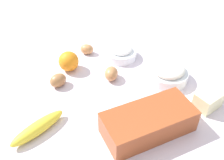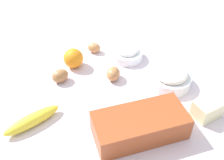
{
  "view_description": "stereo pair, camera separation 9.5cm",
  "coord_description": "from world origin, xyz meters",
  "px_view_note": "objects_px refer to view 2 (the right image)",
  "views": [
    {
      "loc": [
        0.3,
        0.66,
        0.65
      ],
      "look_at": [
        0.0,
        0.0,
        0.04
      ],
      "focal_mm": 41.77,
      "sensor_mm": 36.0,
      "label": 1
    },
    {
      "loc": [
        0.21,
        0.7,
        0.65
      ],
      "look_at": [
        0.0,
        0.0,
        0.04
      ],
      "focal_mm": 41.77,
      "sensor_mm": 36.0,
      "label": 2
    }
  ],
  "objects_px": {
    "loaf_pan": "(140,125)",
    "orange_fruit": "(73,58)",
    "flour_bowl": "(170,77)",
    "egg_loose": "(60,76)",
    "egg_near_butter": "(94,48)",
    "butter_block": "(207,109)",
    "egg_beside_bowl": "(113,74)",
    "banana": "(32,120)",
    "sugar_bowl": "(127,53)"
  },
  "relations": [
    {
      "from": "banana",
      "to": "butter_block",
      "type": "xyz_separation_m",
      "value": [
        -0.55,
        0.13,
        0.01
      ]
    },
    {
      "from": "butter_block",
      "to": "egg_near_butter",
      "type": "xyz_separation_m",
      "value": [
        0.26,
        -0.48,
        -0.01
      ]
    },
    {
      "from": "loaf_pan",
      "to": "banana",
      "type": "bearing_deg",
      "value": -23.89
    },
    {
      "from": "egg_beside_bowl",
      "to": "egg_loose",
      "type": "bearing_deg",
      "value": -13.19
    },
    {
      "from": "loaf_pan",
      "to": "egg_beside_bowl",
      "type": "distance_m",
      "value": 0.28
    },
    {
      "from": "orange_fruit",
      "to": "butter_block",
      "type": "relative_size",
      "value": 0.89
    },
    {
      "from": "butter_block",
      "to": "sugar_bowl",
      "type": "bearing_deg",
      "value": -69.99
    },
    {
      "from": "flour_bowl",
      "to": "butter_block",
      "type": "bearing_deg",
      "value": 103.89
    },
    {
      "from": "flour_bowl",
      "to": "orange_fruit",
      "type": "bearing_deg",
      "value": -33.95
    },
    {
      "from": "egg_near_butter",
      "to": "egg_loose",
      "type": "height_order",
      "value": "egg_loose"
    },
    {
      "from": "sugar_bowl",
      "to": "egg_loose",
      "type": "height_order",
      "value": "sugar_bowl"
    },
    {
      "from": "banana",
      "to": "egg_beside_bowl",
      "type": "bearing_deg",
      "value": -155.22
    },
    {
      "from": "sugar_bowl",
      "to": "egg_loose",
      "type": "xyz_separation_m",
      "value": [
        0.29,
        0.07,
        -0.0
      ]
    },
    {
      "from": "banana",
      "to": "sugar_bowl",
      "type": "bearing_deg",
      "value": -147.56
    },
    {
      "from": "egg_near_butter",
      "to": "egg_loose",
      "type": "relative_size",
      "value": 0.9
    },
    {
      "from": "banana",
      "to": "egg_loose",
      "type": "xyz_separation_m",
      "value": [
        -0.12,
        -0.19,
        0.0
      ]
    },
    {
      "from": "banana",
      "to": "egg_beside_bowl",
      "type": "xyz_separation_m",
      "value": [
        -0.31,
        -0.14,
        0.01
      ]
    },
    {
      "from": "orange_fruit",
      "to": "butter_block",
      "type": "height_order",
      "value": "orange_fruit"
    },
    {
      "from": "flour_bowl",
      "to": "egg_loose",
      "type": "relative_size",
      "value": 2.38
    },
    {
      "from": "loaf_pan",
      "to": "egg_near_butter",
      "type": "bearing_deg",
      "value": -87.69
    },
    {
      "from": "loaf_pan",
      "to": "flour_bowl",
      "type": "xyz_separation_m",
      "value": [
        -0.2,
        -0.19,
        -0.01
      ]
    },
    {
      "from": "banana",
      "to": "egg_near_butter",
      "type": "relative_size",
      "value": 3.28
    },
    {
      "from": "loaf_pan",
      "to": "orange_fruit",
      "type": "xyz_separation_m",
      "value": [
        0.13,
        -0.4,
        -0.0
      ]
    },
    {
      "from": "banana",
      "to": "egg_beside_bowl",
      "type": "height_order",
      "value": "egg_beside_bowl"
    },
    {
      "from": "loaf_pan",
      "to": "orange_fruit",
      "type": "relative_size",
      "value": 3.5
    },
    {
      "from": "butter_block",
      "to": "orange_fruit",
      "type": "bearing_deg",
      "value": -47.11
    },
    {
      "from": "flour_bowl",
      "to": "butter_block",
      "type": "distance_m",
      "value": 0.18
    },
    {
      "from": "butter_block",
      "to": "egg_loose",
      "type": "bearing_deg",
      "value": -36.11
    },
    {
      "from": "flour_bowl",
      "to": "egg_beside_bowl",
      "type": "relative_size",
      "value": 2.27
    },
    {
      "from": "banana",
      "to": "orange_fruit",
      "type": "xyz_separation_m",
      "value": [
        -0.18,
        -0.27,
        0.02
      ]
    },
    {
      "from": "flour_bowl",
      "to": "egg_near_butter",
      "type": "distance_m",
      "value": 0.37
    },
    {
      "from": "sugar_bowl",
      "to": "egg_loose",
      "type": "bearing_deg",
      "value": 13.41
    },
    {
      "from": "egg_near_butter",
      "to": "flour_bowl",
      "type": "bearing_deg",
      "value": 126.49
    },
    {
      "from": "flour_bowl",
      "to": "sugar_bowl",
      "type": "height_order",
      "value": "flour_bowl"
    },
    {
      "from": "sugar_bowl",
      "to": "butter_block",
      "type": "height_order",
      "value": "same"
    },
    {
      "from": "sugar_bowl",
      "to": "banana",
      "type": "xyz_separation_m",
      "value": [
        0.41,
        0.26,
        -0.01
      ]
    },
    {
      "from": "egg_near_butter",
      "to": "egg_beside_bowl",
      "type": "relative_size",
      "value": 0.86
    },
    {
      "from": "flour_bowl",
      "to": "egg_near_butter",
      "type": "height_order",
      "value": "flour_bowl"
    },
    {
      "from": "orange_fruit",
      "to": "egg_beside_bowl",
      "type": "height_order",
      "value": "orange_fruit"
    },
    {
      "from": "butter_block",
      "to": "egg_loose",
      "type": "xyz_separation_m",
      "value": [
        0.44,
        -0.32,
        -0.01
      ]
    },
    {
      "from": "loaf_pan",
      "to": "orange_fruit",
      "type": "bearing_deg",
      "value": -72.88
    },
    {
      "from": "butter_block",
      "to": "egg_loose",
      "type": "height_order",
      "value": "butter_block"
    },
    {
      "from": "sugar_bowl",
      "to": "egg_loose",
      "type": "distance_m",
      "value": 0.3
    },
    {
      "from": "banana",
      "to": "butter_block",
      "type": "height_order",
      "value": "butter_block"
    },
    {
      "from": "flour_bowl",
      "to": "egg_loose",
      "type": "distance_m",
      "value": 0.42
    },
    {
      "from": "egg_near_butter",
      "to": "egg_beside_bowl",
      "type": "height_order",
      "value": "egg_beside_bowl"
    },
    {
      "from": "butter_block",
      "to": "egg_near_butter",
      "type": "height_order",
      "value": "butter_block"
    },
    {
      "from": "banana",
      "to": "egg_near_butter",
      "type": "distance_m",
      "value": 0.45
    },
    {
      "from": "egg_near_butter",
      "to": "egg_beside_bowl",
      "type": "distance_m",
      "value": 0.21
    },
    {
      "from": "loaf_pan",
      "to": "egg_near_butter",
      "type": "height_order",
      "value": "loaf_pan"
    }
  ]
}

